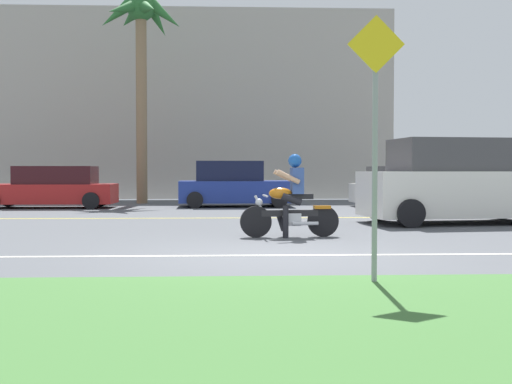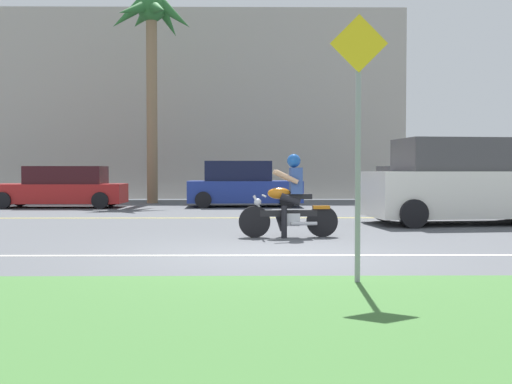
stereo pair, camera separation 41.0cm
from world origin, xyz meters
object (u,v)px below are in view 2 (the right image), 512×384
at_px(parked_car_2, 420,188).
at_px(suv_nearby, 467,183).
at_px(parked_car_1, 243,185).
at_px(palm_tree_0, 151,30).
at_px(motorcyclist, 289,202).
at_px(parked_car_0, 61,188).
at_px(street_sign, 358,124).

bearing_deg(parked_car_2, suv_nearby, -96.22).
bearing_deg(parked_car_1, palm_tree_0, 146.27).
height_order(motorcyclist, palm_tree_0, palm_tree_0).
distance_m(motorcyclist, parked_car_0, 12.22).
bearing_deg(parked_car_2, palm_tree_0, 164.09).
relative_size(motorcyclist, parked_car_2, 0.45).
bearing_deg(motorcyclist, parked_car_2, 62.54).
height_order(suv_nearby, parked_car_2, suv_nearby).
xyz_separation_m(suv_nearby, parked_car_1, (-5.41, 7.31, -0.24)).
height_order(motorcyclist, parked_car_1, parked_car_1).
xyz_separation_m(motorcyclist, suv_nearby, (4.42, 3.04, 0.31)).
height_order(parked_car_0, palm_tree_0, palm_tree_0).
distance_m(parked_car_1, palm_tree_0, 7.33).
bearing_deg(street_sign, motorcyclist, 94.52).
relative_size(motorcyclist, parked_car_0, 0.42).
bearing_deg(parked_car_2, parked_car_0, -179.51).
height_order(parked_car_0, parked_car_2, parked_car_0).
distance_m(suv_nearby, parked_car_1, 9.10).
bearing_deg(parked_car_1, suv_nearby, -53.50).
distance_m(parked_car_1, street_sign, 15.65).
bearing_deg(parked_car_0, suv_nearby, -30.31).
relative_size(parked_car_0, palm_tree_0, 0.55).
distance_m(suv_nearby, palm_tree_0, 14.38).
bearing_deg(suv_nearby, parked_car_1, 126.50).
bearing_deg(parked_car_0, parked_car_1, 4.58).
relative_size(suv_nearby, parked_car_1, 1.22).
relative_size(parked_car_0, street_sign, 1.52).
distance_m(motorcyclist, street_sign, 5.33).
xyz_separation_m(suv_nearby, street_sign, (-4.01, -8.24, 0.79)).
relative_size(parked_car_2, street_sign, 1.43).
bearing_deg(motorcyclist, suv_nearby, 34.52).
height_order(parked_car_1, street_sign, street_sign).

